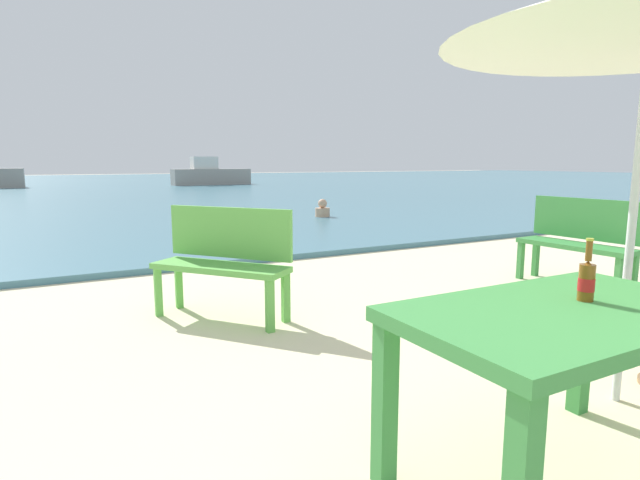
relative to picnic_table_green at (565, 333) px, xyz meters
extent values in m
cube|color=teal|center=(0.92, 29.93, -0.61)|extent=(120.00, 50.00, 0.08)
cube|color=#3D8C42|center=(0.00, 0.00, 0.08)|extent=(1.40, 0.80, 0.06)
cube|color=#3D8C42|center=(-0.64, 0.34, -0.30)|extent=(0.08, 0.08, 0.70)
cube|color=#3D8C42|center=(0.64, 0.34, -0.30)|extent=(0.08, 0.08, 0.70)
cylinder|color=brown|center=(0.15, 0.03, 0.19)|extent=(0.06, 0.06, 0.16)
cone|color=brown|center=(0.15, 0.03, 0.27)|extent=(0.06, 0.06, 0.03)
cylinder|color=brown|center=(0.15, 0.03, 0.32)|extent=(0.03, 0.03, 0.09)
cylinder|color=red|center=(0.15, 0.03, 0.18)|extent=(0.07, 0.07, 0.05)
cylinder|color=gold|center=(0.15, 0.03, 0.37)|extent=(0.03, 0.03, 0.01)
cylinder|color=silver|center=(0.95, 0.32, 0.50)|extent=(0.04, 0.04, 2.30)
cube|color=#3D8C42|center=(3.12, 2.12, -0.20)|extent=(0.43, 1.22, 0.05)
cube|color=#3D8C42|center=(3.28, 2.13, 0.08)|extent=(0.11, 1.20, 0.44)
cube|color=#3D8C42|center=(2.95, 2.66, -0.44)|extent=(0.06, 0.06, 0.42)
cube|color=#3D8C42|center=(3.02, 1.56, -0.44)|extent=(0.06, 0.06, 0.42)
cube|color=#3D8C42|center=(3.23, 2.68, -0.44)|extent=(0.06, 0.06, 0.42)
cube|color=#3D8C42|center=(3.30, 1.58, -0.44)|extent=(0.06, 0.06, 0.42)
cube|color=#60B24C|center=(-0.55, 2.84, -0.20)|extent=(1.03, 1.16, 0.05)
cube|color=#60B24C|center=(-0.43, 2.94, 0.08)|extent=(0.78, 0.96, 0.44)
cube|color=#60B24C|center=(-1.01, 3.18, -0.44)|extent=(0.06, 0.06, 0.42)
cube|color=#60B24C|center=(-0.32, 2.32, -0.44)|extent=(0.06, 0.06, 0.42)
cube|color=#60B24C|center=(-0.79, 3.35, -0.44)|extent=(0.06, 0.06, 0.42)
cube|color=#60B24C|center=(-0.10, 2.50, -0.44)|extent=(0.06, 0.06, 0.42)
cylinder|color=tan|center=(3.82, 8.98, -0.47)|extent=(0.34, 0.34, 0.20)
sphere|color=tan|center=(3.82, 8.98, -0.27)|extent=(0.21, 0.21, 0.21)
cube|color=gray|center=(6.42, 26.68, -0.13)|extent=(4.27, 1.17, 0.87)
cube|color=silver|center=(6.03, 26.68, 0.64)|extent=(1.36, 0.87, 0.68)
camera|label=1|loc=(-1.80, -1.24, 0.69)|focal=28.29mm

